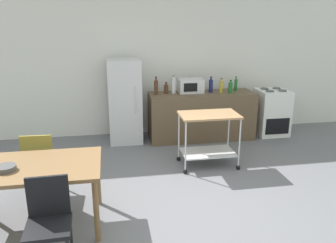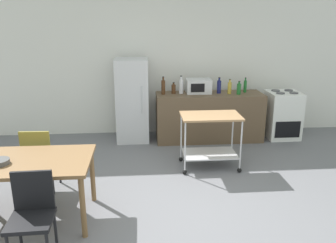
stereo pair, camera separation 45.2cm
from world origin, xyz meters
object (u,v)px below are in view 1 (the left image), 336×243
(bottle_soda, at_px, (211,86))
(bottle_sesame_oil, at_px, (166,89))
(stove_oven, at_px, (271,112))
(dining_table, at_px, (30,172))
(chair_olive, at_px, (40,160))
(bottle_hot_sauce, at_px, (174,86))
(bottle_vinegar, at_px, (156,87))
(microwave, at_px, (191,86))
(fruit_bowl, at_px, (5,168))
(bottle_wine, at_px, (230,87))
(chair_black, at_px, (49,219))
(bottle_soy_sauce, at_px, (221,87))
(bottle_olive_oil, at_px, (236,85))
(kitchen_cart, at_px, (209,131))
(refrigerator, at_px, (125,101))

(bottle_soda, bearing_deg, bottle_sesame_oil, 176.96)
(stove_oven, height_order, bottle_soda, bottle_soda)
(dining_table, relative_size, chair_olive, 1.69)
(bottle_sesame_oil, height_order, bottle_hot_sauce, bottle_hot_sauce)
(bottle_vinegar, relative_size, bottle_soda, 1.09)
(microwave, distance_m, fruit_bowl, 3.82)
(fruit_bowl, bearing_deg, bottle_vinegar, 54.11)
(bottle_wine, bearing_deg, bottle_hot_sauce, 171.88)
(chair_black, bearing_deg, chair_olive, 100.33)
(bottle_wine, bearing_deg, microwave, 166.11)
(stove_oven, distance_m, bottle_soy_sauce, 1.22)
(bottle_olive_oil, bearing_deg, bottle_hot_sauce, -179.44)
(bottle_sesame_oil, height_order, microwave, microwave)
(stove_oven, xyz_separation_m, bottle_soy_sauce, (-1.09, -0.05, 0.56))
(kitchen_cart, bearing_deg, microwave, 88.79)
(microwave, distance_m, bottle_olive_oil, 0.89)
(kitchen_cart, distance_m, bottle_hot_sauce, 1.45)
(chair_olive, distance_m, bottle_vinegar, 2.66)
(stove_oven, bearing_deg, bottle_soda, 179.53)
(kitchen_cart, bearing_deg, bottle_soda, 72.59)
(bottle_soda, distance_m, bottle_soy_sauce, 0.20)
(microwave, xyz_separation_m, bottle_wine, (0.73, -0.18, -0.03))
(bottle_vinegar, distance_m, microwave, 0.67)
(refrigerator, xyz_separation_m, bottle_soda, (1.63, -0.07, 0.25))
(chair_olive, height_order, microwave, microwave)
(refrigerator, bearing_deg, bottle_wine, -5.48)
(stove_oven, relative_size, bottle_hot_sauce, 2.76)
(bottle_soy_sauce, xyz_separation_m, bottle_olive_oil, (0.33, 0.10, 0.00))
(bottle_soy_sauce, bearing_deg, fruit_bowl, -140.28)
(bottle_soda, bearing_deg, chair_black, -126.88)
(bottle_sesame_oil, height_order, fruit_bowl, bottle_sesame_oil)
(bottle_soy_sauce, bearing_deg, kitchen_cart, -115.54)
(stove_oven, bearing_deg, kitchen_cart, -142.41)
(stove_oven, height_order, fruit_bowl, stove_oven)
(bottle_wine, bearing_deg, refrigerator, 174.52)
(bottle_sesame_oil, height_order, bottle_soda, bottle_soda)
(chair_black, xyz_separation_m, chair_olive, (-0.31, 1.43, 0.00))
(bottle_soda, height_order, bottle_soy_sauce, bottle_soda)
(bottle_soy_sauce, height_order, fruit_bowl, bottle_soy_sauce)
(bottle_vinegar, height_order, bottle_soy_sauce, bottle_vinegar)
(kitchen_cart, relative_size, microwave, 1.98)
(chair_black, distance_m, bottle_olive_oil, 4.56)
(kitchen_cart, distance_m, bottle_sesame_oil, 1.48)
(dining_table, height_order, bottle_soy_sauce, bottle_soy_sauce)
(microwave, bearing_deg, bottle_olive_oil, -1.09)
(dining_table, xyz_separation_m, refrigerator, (1.16, 2.69, 0.10))
(dining_table, distance_m, bottle_sesame_oil, 3.31)
(fruit_bowl, bearing_deg, microwave, 46.55)
(bottle_hot_sauce, bearing_deg, bottle_wine, -8.12)
(refrigerator, relative_size, kitchen_cart, 1.70)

